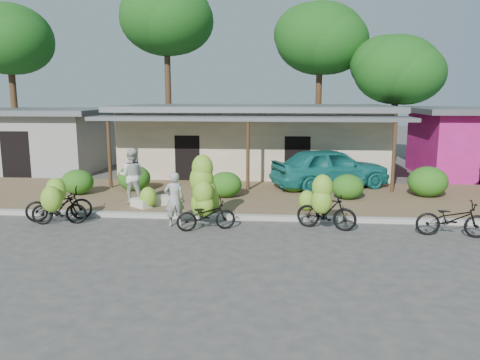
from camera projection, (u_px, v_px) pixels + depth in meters
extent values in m
plane|color=#413F3D|center=(232.00, 239.00, 12.64)|extent=(100.00, 100.00, 0.00)
cube|color=brown|center=(246.00, 197.00, 17.53)|extent=(60.00, 6.00, 0.12)
cube|color=#A8A399|center=(239.00, 217.00, 14.59)|extent=(60.00, 0.25, 0.15)
cube|color=beige|center=(255.00, 142.00, 23.15)|extent=(12.00, 6.00, 3.10)
cube|color=slate|center=(255.00, 108.00, 22.85)|extent=(13.00, 7.00, 0.25)
cube|color=black|center=(251.00, 159.00, 20.34)|extent=(1.40, 0.12, 2.20)
cube|color=slate|center=(250.00, 118.00, 18.99)|extent=(13.00, 2.00, 0.15)
cylinder|color=#513520|center=(110.00, 156.00, 18.84)|extent=(0.14, 0.14, 2.85)
cylinder|color=#513520|center=(248.00, 157.00, 18.37)|extent=(0.14, 0.14, 2.85)
cylinder|color=#513520|center=(394.00, 159.00, 17.90)|extent=(0.14, 0.14, 2.85)
cube|color=#C91E8D|center=(474.00, 145.00, 22.27)|extent=(5.00, 5.00, 3.00)
cube|color=slate|center=(478.00, 110.00, 21.98)|extent=(6.00, 6.00, 0.25)
cube|color=gray|center=(42.00, 142.00, 24.10)|extent=(6.00, 5.00, 2.90)
cube|color=slate|center=(40.00, 111.00, 23.82)|extent=(7.00, 6.00, 0.25)
cube|color=black|center=(16.00, 155.00, 21.76)|extent=(1.40, 0.12, 2.20)
cylinder|color=#513520|center=(14.00, 99.00, 25.88)|extent=(0.36, 0.36, 7.23)
ellipsoid|color=#1B4711|center=(9.00, 39.00, 25.31)|extent=(4.74, 4.74, 3.80)
ellipsoid|color=#1B4711|center=(3.00, 34.00, 25.59)|extent=(4.03, 4.03, 3.23)
cylinder|color=#513520|center=(168.00, 86.00, 28.01)|extent=(0.36, 0.36, 8.76)
ellipsoid|color=#1B4711|center=(166.00, 18.00, 27.32)|extent=(5.41, 5.41, 4.33)
ellipsoid|color=#1B4711|center=(159.00, 14.00, 27.60)|extent=(4.60, 4.60, 3.68)
cylinder|color=#513520|center=(319.00, 97.00, 27.86)|extent=(0.36, 0.36, 7.51)
ellipsoid|color=#1B4711|center=(320.00, 39.00, 27.26)|extent=(5.23, 5.23, 4.19)
ellipsoid|color=#1B4711|center=(311.00, 34.00, 27.54)|extent=(4.45, 4.45, 3.56)
cylinder|color=#513520|center=(394.00, 115.00, 25.74)|extent=(0.36, 0.36, 5.50)
ellipsoid|color=#1B4711|center=(397.00, 70.00, 25.30)|extent=(4.65, 4.65, 3.72)
ellipsoid|color=#1B4711|center=(386.00, 65.00, 25.58)|extent=(3.95, 3.95, 3.16)
ellipsoid|color=#2C5D15|center=(78.00, 182.00, 17.68)|extent=(1.21, 1.09, 0.94)
ellipsoid|color=#2C5D15|center=(134.00, 178.00, 18.37)|extent=(1.29, 1.16, 1.01)
ellipsoid|color=#2C5D15|center=(225.00, 185.00, 17.18)|extent=(1.21, 1.09, 0.94)
ellipsoid|color=#2C5D15|center=(294.00, 181.00, 18.15)|extent=(1.12, 1.01, 0.88)
ellipsoid|color=#2C5D15|center=(348.00, 187.00, 16.87)|extent=(1.15, 1.04, 0.90)
ellipsoid|color=#2C5D15|center=(428.00, 182.00, 17.26)|extent=(1.44, 1.30, 1.13)
imported|color=black|center=(59.00, 204.00, 14.39)|extent=(2.06, 1.35, 1.02)
ellipsoid|color=#86B52D|center=(56.00, 190.00, 13.68)|extent=(0.60, 0.51, 0.75)
imported|color=black|center=(59.00, 209.00, 13.98)|extent=(1.67, 0.74, 0.97)
ellipsoid|color=#86B52D|center=(51.00, 199.00, 13.26)|extent=(0.61, 0.52, 0.76)
imported|color=black|center=(206.00, 215.00, 13.37)|extent=(1.79, 1.09, 0.89)
ellipsoid|color=#86B52D|center=(201.00, 204.00, 13.85)|extent=(0.62, 0.53, 0.78)
ellipsoid|color=#86B52D|center=(204.00, 192.00, 13.81)|extent=(0.73, 0.62, 0.91)
ellipsoid|color=#86B52D|center=(202.00, 180.00, 13.72)|extent=(0.71, 0.61, 0.89)
ellipsoid|color=#86B52D|center=(202.00, 168.00, 13.67)|extent=(0.63, 0.54, 0.79)
ellipsoid|color=#86B52D|center=(205.00, 205.00, 13.52)|extent=(0.54, 0.46, 0.67)
ellipsoid|color=#86B52D|center=(203.00, 193.00, 13.44)|extent=(0.58, 0.49, 0.72)
imported|color=black|center=(326.00, 211.00, 13.47)|extent=(1.81, 1.01, 1.05)
ellipsoid|color=#86B52D|center=(322.00, 201.00, 12.80)|extent=(0.57, 0.49, 0.71)
ellipsoid|color=#86B52D|center=(322.00, 187.00, 12.78)|extent=(0.57, 0.49, 0.71)
imported|color=black|center=(452.00, 219.00, 12.76)|extent=(1.95, 0.88, 0.99)
ellipsoid|color=#86B52D|center=(148.00, 197.00, 15.58)|extent=(0.57, 0.48, 0.71)
ellipsoid|color=#86B52D|center=(211.00, 201.00, 15.10)|extent=(0.53, 0.45, 0.66)
ellipsoid|color=#86B52D|center=(307.00, 200.00, 15.22)|extent=(0.53, 0.45, 0.67)
cube|color=beige|center=(166.00, 200.00, 16.12)|extent=(0.94, 0.71, 0.30)
cube|color=beige|center=(141.00, 203.00, 15.69)|extent=(0.82, 0.77, 0.28)
imported|color=#989898|center=(174.00, 199.00, 13.75)|extent=(0.69, 0.56, 1.62)
imported|color=beige|center=(132.00, 176.00, 16.26)|extent=(0.98, 0.79, 1.90)
imported|color=#186F6B|center=(330.00, 168.00, 18.94)|extent=(5.17, 3.63, 1.63)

